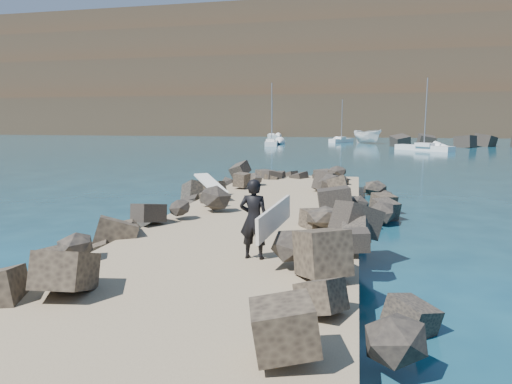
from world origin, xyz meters
TOP-DOWN VIEW (x-y plane):
  - ground at (0.00, 0.00)m, footprint 800.00×800.00m
  - jetty at (0.00, -2.00)m, footprint 6.00×26.00m
  - riprap_left at (-2.90, -1.50)m, footprint 2.60×22.00m
  - riprap_right at (2.90, -1.50)m, footprint 2.60×22.00m
  - headland at (10.00, 160.00)m, footprint 360.00×140.00m
  - surfboard_resting at (-2.68, 2.86)m, footprint 1.93×2.20m
  - boat_imported at (4.40, 62.62)m, footprint 5.60×5.95m
  - surfer_with_board at (0.81, -4.59)m, footprint 0.96×2.16m
  - sailboat_c at (10.81, 45.06)m, footprint 6.60×6.10m
  - sailboat_e at (-15.44, 84.50)m, footprint 3.29×6.92m
  - sailboat_b at (0.13, 65.19)m, footprint 4.03×5.86m
  - sailboat_a at (-9.69, 53.11)m, footprint 2.86×7.92m
  - headland_buildings at (16.81, 152.19)m, footprint 137.50×30.50m

SIDE VIEW (x-z plane):
  - ground at x=0.00m, z-range 0.00..0.00m
  - jetty at x=0.00m, z-range 0.00..0.60m
  - sailboat_a at x=-9.69m, z-range -4.29..4.98m
  - sailboat_c at x=10.81m, z-range -4.08..4.78m
  - sailboat_e at x=-15.44m, z-range -3.75..4.45m
  - sailboat_b at x=0.13m, z-range -3.31..4.00m
  - riprap_left at x=-2.90m, z-range 0.00..1.00m
  - riprap_right at x=2.90m, z-range 0.00..1.00m
  - surfboard_resting at x=-2.68m, z-range 1.00..1.08m
  - boat_imported at x=4.40m, z-range 0.00..2.30m
  - surfer_with_board at x=0.81m, z-range 0.61..2.36m
  - headland at x=10.00m, z-range 0.00..32.00m
  - headland_buildings at x=16.81m, z-range 31.47..36.47m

